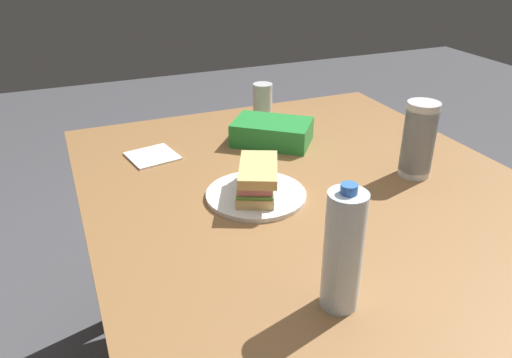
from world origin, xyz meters
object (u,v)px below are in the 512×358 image
object	(u,v)px
chip_bag	(272,132)
soda_can_silver	(263,101)
sandwich	(257,179)
dining_table	(331,237)
plastic_cup_stack	(419,140)
water_bottle_tall	(343,251)
paper_plate	(256,195)

from	to	relation	value
chip_bag	soda_can_silver	xyz separation A→B (m)	(-0.21, 0.06, 0.03)
sandwich	chip_bag	xyz separation A→B (m)	(-0.30, 0.18, -0.02)
dining_table	plastic_cup_stack	world-z (taller)	plastic_cup_stack
plastic_cup_stack	soda_can_silver	bearing A→B (deg)	-160.12
plastic_cup_stack	chip_bag	bearing A→B (deg)	-143.07
chip_bag	sandwich	bearing A→B (deg)	98.16
water_bottle_tall	soda_can_silver	xyz separation A→B (m)	(-0.93, 0.25, -0.05)
sandwich	plastic_cup_stack	size ratio (longest dim) A/B	1.01
chip_bag	water_bottle_tall	size ratio (longest dim) A/B	0.96
dining_table	soda_can_silver	world-z (taller)	soda_can_silver
plastic_cup_stack	sandwich	bearing A→B (deg)	-95.70
dining_table	soda_can_silver	size ratio (longest dim) A/B	12.44
paper_plate	water_bottle_tall	distance (m)	0.43
dining_table	soda_can_silver	bearing A→B (deg)	172.24
soda_can_silver	sandwich	bearing A→B (deg)	-24.66
sandwich	chip_bag	size ratio (longest dim) A/B	0.89
chip_bag	dining_table	bearing A→B (deg)	124.81
paper_plate	sandwich	bearing A→B (deg)	2.20
water_bottle_tall	paper_plate	bearing A→B (deg)	178.01
dining_table	paper_plate	distance (m)	0.21
chip_bag	water_bottle_tall	distance (m)	0.75
paper_plate	dining_table	bearing A→B (deg)	52.54
paper_plate	soda_can_silver	distance (m)	0.57
dining_table	chip_bag	size ratio (longest dim) A/B	6.60
dining_table	sandwich	distance (m)	0.23
water_bottle_tall	chip_bag	bearing A→B (deg)	164.99
paper_plate	soda_can_silver	world-z (taller)	soda_can_silver
paper_plate	chip_bag	xyz separation A→B (m)	(-0.30, 0.18, 0.03)
sandwich	plastic_cup_stack	world-z (taller)	plastic_cup_stack
chip_bag	water_bottle_tall	xyz separation A→B (m)	(0.72, -0.19, 0.08)
dining_table	water_bottle_tall	xyz separation A→B (m)	(0.30, -0.17, 0.20)
sandwich	chip_bag	distance (m)	0.35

